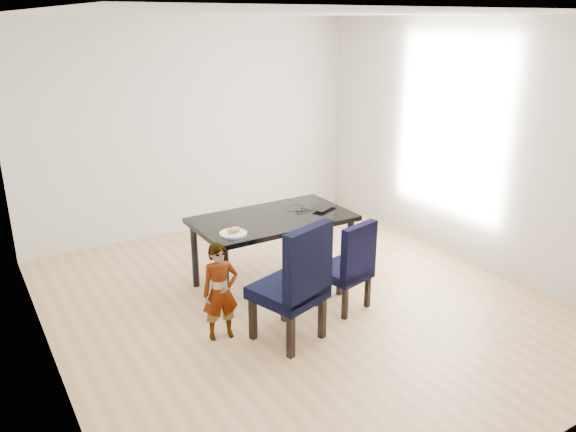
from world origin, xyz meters
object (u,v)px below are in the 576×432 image
chair_right (343,264)px  plate (233,233)px  chair_left (288,282)px  dining_table (273,251)px  laptop (321,207)px  child (220,292)px

chair_right → plate: chair_right is taller
chair_left → plate: 0.81m
dining_table → plate: size_ratio=6.09×
dining_table → chair_left: (-0.43, -1.00, 0.17)m
chair_right → laptop: bearing=58.2°
dining_table → plate: bearing=-157.9°
child → laptop: 1.66m
dining_table → chair_left: chair_left is taller
chair_left → laptop: size_ratio=3.41×
child → laptop: size_ratio=2.74×
chair_right → plate: bearing=134.9°
dining_table → plate: (-0.56, -0.23, 0.38)m
chair_right → child: 1.24m
dining_table → chair_right: bearing=-67.6°
chair_left → chair_right: (0.75, 0.22, -0.10)m
dining_table → laptop: 0.70m
dining_table → chair_left: 1.10m
child → laptop: (1.50, 0.65, 0.32)m
dining_table → chair_right: chair_right is taller
chair_left → child: size_ratio=1.25×
dining_table → chair_left: bearing=-113.4°
chair_right → plate: size_ratio=3.41×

